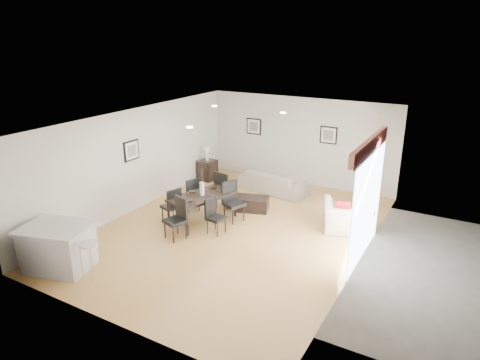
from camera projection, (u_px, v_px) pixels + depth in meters
The scene contains 26 objects.
ground at pixel (235, 230), 10.34m from camera, with size 8.00×8.00×0.00m, color tan.
wall_back at pixel (300, 141), 13.18m from camera, with size 6.00×0.04×2.70m, color beige.
wall_front at pixel (105, 250), 6.61m from camera, with size 6.00×0.04×2.70m, color beige.
wall_left at pixel (137, 160), 11.29m from camera, with size 0.04×8.00×2.70m, color beige.
wall_right at pixel (365, 202), 8.50m from camera, with size 0.04×8.00×2.70m, color beige.
ceiling at pixel (235, 120), 9.45m from camera, with size 6.00×8.00×0.02m, color white.
sofa at pixel (274, 182), 12.74m from camera, with size 2.08×0.81×0.61m, color gray.
armchair at pixel (347, 217), 10.22m from camera, with size 1.11×0.97×0.72m, color beige.
dining_table at pixel (202, 198), 10.65m from camera, with size 1.25×1.84×0.70m.
dining_chair_wnear at pixel (172, 204), 10.61m from camera, with size 0.51×0.51×0.91m.
dining_chair_wfar at pixel (192, 193), 11.28m from camera, with size 0.56×0.56×0.93m.
dining_chair_enear at pixel (214, 214), 10.09m from camera, with size 0.43×0.43×0.86m.
dining_chair_efar at pixel (232, 199), 10.77m from camera, with size 0.59×0.59×1.01m.
dining_chair_head at pixel (178, 216), 9.81m from camera, with size 0.56×0.56×0.98m.
dining_chair_foot at pixel (224, 188), 11.52m from camera, with size 0.51×0.51×1.02m.
vase at pixel (202, 184), 10.53m from camera, with size 0.92×1.41×0.71m.
coffee_table at pixel (251, 203), 11.48m from camera, with size 0.92×0.55×0.37m, color black.
side_table at pixel (208, 170), 13.77m from camera, with size 0.49×0.49×0.66m, color black.
table_lamp at pixel (207, 152), 13.57m from camera, with size 0.22×0.22×0.43m.
cushion at pixel (343, 208), 10.11m from camera, with size 0.36×0.11×0.36m, color #B0161F.
kitchen_island at pixel (58, 247), 8.57m from camera, with size 1.54×1.33×0.92m.
bar_stool at pixel (89, 248), 8.08m from camera, with size 0.36×0.36×0.78m.
framed_print_back_left at pixel (254, 126), 13.80m from camera, with size 0.52×0.04×0.52m.
framed_print_back_right at pixel (329, 135), 12.64m from camera, with size 0.52×0.04×0.52m.
framed_print_left_wall at pixel (131, 150), 11.01m from camera, with size 0.04×0.52×0.52m.
sliding_door at pixel (368, 182), 8.66m from camera, with size 0.12×2.70×2.57m.
Camera 1 is at (4.72, -8.09, 4.55)m, focal length 32.00 mm.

